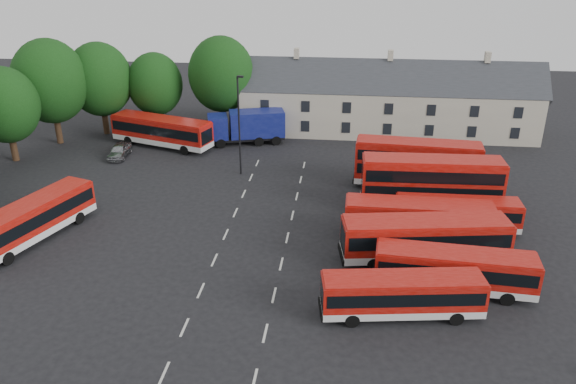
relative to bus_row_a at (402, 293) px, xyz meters
name	(u,v)px	position (x,y,z in m)	size (l,w,h in m)	color
ground	(220,247)	(-13.22, 7.33, -1.70)	(140.00, 140.00, 0.00)	black
lane_markings	(256,236)	(-10.72, 9.33, -1.70)	(5.15, 33.80, 0.01)	beige
treeline	(67,93)	(-33.96, 26.70, 4.98)	(29.92, 32.59, 12.01)	black
terrace_houses	(387,102)	(0.78, 37.33, 2.16)	(35.70, 7.13, 10.06)	beige
bus_row_a	(402,293)	(0.00, 0.00, 0.00)	(10.24, 3.68, 2.83)	silver
bus_row_b	(455,268)	(3.66, 3.23, 0.07)	(10.61, 3.18, 2.96)	silver
bus_row_c	(425,237)	(2.11, 6.90, 0.34)	(12.31, 4.55, 3.40)	silver
bus_row_d	(419,218)	(1.98, 10.18, 0.23)	(11.43, 2.81, 3.22)	silver
bus_row_e	(457,212)	(5.28, 12.08, -0.04)	(9.83, 2.40, 2.77)	silver
bus_dd_south	(431,181)	(3.53, 15.65, 1.07)	(11.93, 3.10, 4.86)	silver
bus_dd_north	(417,162)	(2.81, 20.44, 0.97)	(11.64, 3.55, 4.70)	silver
bus_west	(31,218)	(-28.01, 6.83, 0.21)	(5.92, 11.48, 3.18)	silver
bus_north	(161,130)	(-24.84, 29.35, 0.35)	(12.34, 6.41, 3.42)	silver
box_truck	(247,126)	(-15.34, 31.63, 0.44)	(9.12, 4.98, 3.81)	black
silver_car	(119,151)	(-28.44, 25.50, -0.96)	(1.75, 4.34, 1.48)	#96999D
lamppost	(239,123)	(-14.37, 22.16, 3.65)	(0.70, 0.36, 10.03)	black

